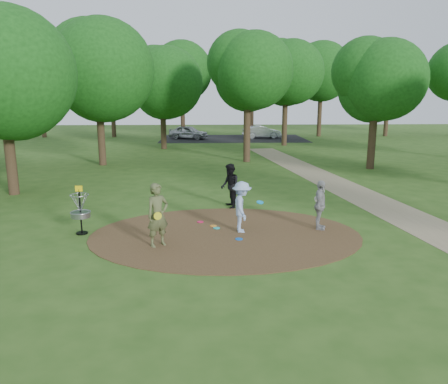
{
  "coord_description": "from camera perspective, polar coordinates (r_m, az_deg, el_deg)",
  "views": [
    {
      "loc": [
        -0.55,
        -12.94,
        4.29
      ],
      "look_at": [
        0.0,
        1.2,
        1.1
      ],
      "focal_mm": 35.0,
      "sensor_mm": 36.0,
      "label": 1
    }
  ],
  "objects": [
    {
      "name": "parking_lot",
      "position": [
        43.22,
        1.19,
        7.0
      ],
      "size": [
        14.0,
        8.0,
        0.01
      ],
      "primitive_type": "cube",
      "color": "black",
      "rests_on": "ground"
    },
    {
      "name": "footpath",
      "position": [
        17.06,
        22.29,
        -2.81
      ],
      "size": [
        7.55,
        39.89,
        0.01
      ],
      "primitive_type": "cube",
      "rotation": [
        0.0,
        0.0,
        0.14
      ],
      "color": "#8C7A5B",
      "rests_on": "ground"
    },
    {
      "name": "disc_ground_red",
      "position": [
        14.91,
        -3.11,
        -3.91
      ],
      "size": [
        0.22,
        0.22,
        0.02
      ],
      "primitive_type": "cylinder",
      "color": "#DF164B",
      "rests_on": "dirt_clearing"
    },
    {
      "name": "disc_ground_blue",
      "position": [
        13.18,
        1.97,
        -6.16
      ],
      "size": [
        0.22,
        0.22,
        0.02
      ],
      "primitive_type": "cylinder",
      "color": "blue",
      "rests_on": "dirt_clearing"
    },
    {
      "name": "player_observer_with_disc",
      "position": [
        12.54,
        -8.65,
        -3.01
      ],
      "size": [
        0.8,
        0.75,
        1.85
      ],
      "color": "#525A34",
      "rests_on": "ground"
    },
    {
      "name": "player_waiting_with_disc",
      "position": [
        14.3,
        12.44,
        -1.7
      ],
      "size": [
        0.68,
        1.02,
        1.61
      ],
      "color": "#9A999C",
      "rests_on": "ground"
    },
    {
      "name": "player_throwing_with_disc",
      "position": [
        13.71,
        2.33,
        -1.98
      ],
      "size": [
        1.04,
        1.07,
        1.63
      ],
      "color": "#9BB7E7",
      "rests_on": "ground"
    },
    {
      "name": "disc_ground_cyan",
      "position": [
        14.22,
        -0.98,
        -4.73
      ],
      "size": [
        0.22,
        0.22,
        0.02
      ],
      "primitive_type": "cylinder",
      "color": "#17B9B7",
      "rests_on": "dirt_clearing"
    },
    {
      "name": "car_left",
      "position": [
        42.89,
        -4.66,
        7.78
      ],
      "size": [
        4.11,
        2.85,
        1.3
      ],
      "primitive_type": "imported",
      "rotation": [
        0.0,
        0.0,
        1.19
      ],
      "color": "#999CA0",
      "rests_on": "ground"
    },
    {
      "name": "disc_golf_basket",
      "position": [
        14.23,
        -18.28,
        -1.83
      ],
      "size": [
        0.63,
        0.63,
        1.54
      ],
      "color": "black",
      "rests_on": "ground"
    },
    {
      "name": "ground",
      "position": [
        13.64,
        0.2,
        -5.62
      ],
      "size": [
        100.0,
        100.0,
        0.0
      ],
      "primitive_type": "plane",
      "color": "#2D5119",
      "rests_on": "ground"
    },
    {
      "name": "tree_ring",
      "position": [
        21.93,
        1.96,
        14.81
      ],
      "size": [
        37.63,
        45.34,
        8.53
      ],
      "color": "#332316",
      "rests_on": "ground"
    },
    {
      "name": "dirt_clearing",
      "position": [
        13.64,
        0.2,
        -5.58
      ],
      "size": [
        8.4,
        8.4,
        0.02
      ],
      "primitive_type": "cylinder",
      "color": "#47301C",
      "rests_on": "ground"
    },
    {
      "name": "player_walking_with_disc",
      "position": [
        16.67,
        0.77,
        0.8
      ],
      "size": [
        0.77,
        0.92,
        1.71
      ],
      "color": "black",
      "rests_on": "ground"
    },
    {
      "name": "disc_ground_orange",
      "position": [
        14.45,
        -1.4,
        -4.45
      ],
      "size": [
        0.22,
        0.22,
        0.02
      ],
      "primitive_type": "cylinder",
      "color": "orange",
      "rests_on": "dirt_clearing"
    },
    {
      "name": "car_right",
      "position": [
        43.63,
        4.95,
        7.81
      ],
      "size": [
        3.86,
        1.78,
        1.23
      ],
      "primitive_type": "imported",
      "rotation": [
        0.0,
        0.0,
        1.71
      ],
      "color": "#B3B7BB",
      "rests_on": "ground"
    }
  ]
}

